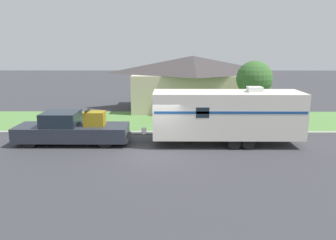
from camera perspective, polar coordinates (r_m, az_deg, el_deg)
ground_plane at (r=17.49m, az=-1.98°, el=-5.61°), size 120.00×120.00×0.00m
curb_strip at (r=21.06m, az=-1.57°, el=-2.21°), size 80.00×0.30×0.14m
lawn_strip at (r=24.62m, az=-1.29°, el=-0.15°), size 80.00×7.00×0.03m
house_across_street at (r=29.20m, az=4.29°, el=6.65°), size 11.09×6.61×4.69m
pickup_truck at (r=19.57m, az=-16.45°, el=-1.57°), size 6.46×2.06×2.00m
travel_trailer at (r=18.81m, az=10.24°, el=1.02°), size 9.57×2.43×3.30m
mailbox at (r=22.12m, az=14.26°, el=0.73°), size 0.48×0.20×1.37m
tree_in_yard at (r=24.37m, az=14.80°, el=6.93°), size 2.56×2.56×4.51m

